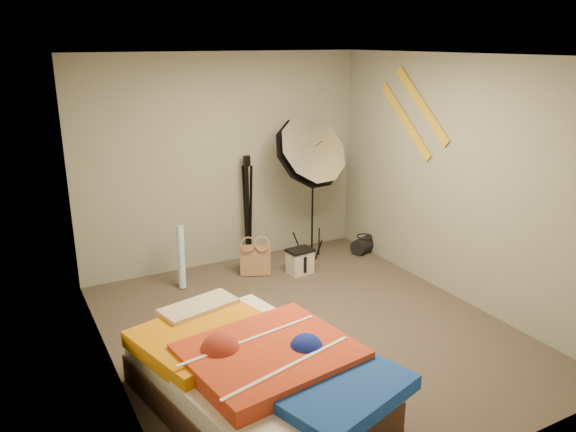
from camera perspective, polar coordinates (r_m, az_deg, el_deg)
floor at (r=5.41m, az=2.13°, el=-11.50°), size 4.00×4.00×0.00m
ceiling at (r=4.74m, az=2.48°, el=16.00°), size 4.00×4.00×0.00m
wall_back at (r=6.68m, az=-6.51°, el=5.52°), size 3.50×0.00×3.50m
wall_front at (r=3.47m, az=19.47°, el=-6.90°), size 3.50×0.00×3.50m
wall_left at (r=4.35m, az=-18.01°, el=-1.81°), size 0.00×4.00×4.00m
wall_right at (r=5.99m, az=16.90°, el=3.48°), size 0.00×4.00×4.00m
tote_bag at (r=6.54m, az=-3.35°, el=-4.50°), size 0.38×0.28×0.36m
wrapping_roll at (r=6.27m, az=-10.79°, el=-4.10°), size 0.15×0.21×0.70m
camera_case at (r=6.58m, az=1.22°, el=-4.70°), size 0.30×0.23×0.28m
duffel_bag at (r=7.28m, az=7.72°, el=-2.94°), size 0.38×0.30×0.20m
wall_stripe_upper at (r=6.28m, az=13.44°, el=10.89°), size 0.02×0.91×0.78m
wall_stripe_lower at (r=6.49m, az=11.85°, el=9.41°), size 0.02×0.91×0.78m
bed at (r=4.31m, az=-3.38°, el=-15.67°), size 1.65×2.12×0.54m
photo_umbrella at (r=6.56m, az=2.06°, el=6.35°), size 1.08×0.76×1.89m
camera_tripod at (r=6.76m, az=-4.13°, el=1.45°), size 0.08×0.08×1.32m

